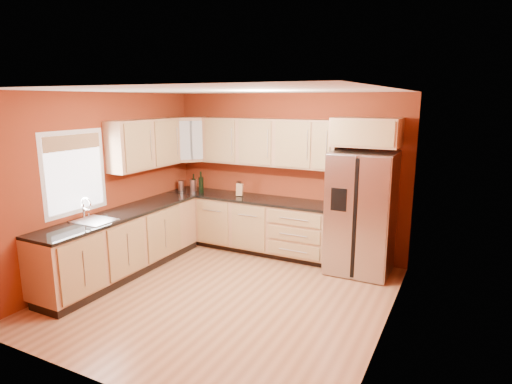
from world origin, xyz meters
TOP-DOWN VIEW (x-y plane):
  - floor at (0.00, 0.00)m, footprint 4.00×4.00m
  - ceiling at (0.00, 0.00)m, footprint 4.00×4.00m
  - wall_back at (0.00, 2.00)m, footprint 4.00×0.04m
  - wall_front at (0.00, -2.00)m, footprint 4.00×0.04m
  - wall_left at (-2.00, 0.00)m, footprint 0.04×4.00m
  - wall_right at (2.00, 0.00)m, footprint 0.04×4.00m
  - base_cabinets_back at (-0.55, 1.70)m, footprint 2.90×0.60m
  - base_cabinets_left at (-1.70, 0.00)m, footprint 0.60×2.80m
  - countertop_back at (-0.55, 1.69)m, footprint 2.90×0.62m
  - countertop_left at (-1.69, 0.00)m, footprint 0.62×2.80m
  - upper_cabinets_back at (-0.25, 1.83)m, footprint 2.30×0.33m
  - upper_cabinets_left at (-1.83, 0.72)m, footprint 0.33×1.35m
  - corner_upper_cabinet at (-1.67, 1.67)m, footprint 0.67×0.67m
  - over_fridge_cabinet at (1.35, 1.70)m, footprint 0.92×0.60m
  - refrigerator at (1.35, 1.62)m, footprint 0.90×0.75m
  - window at (-1.98, -0.50)m, footprint 0.03×0.90m
  - sink_faucet at (-1.69, -0.50)m, footprint 0.50×0.42m
  - canister_left at (-1.62, 1.68)m, footprint 0.15×0.15m
  - canister_right at (-1.85, 1.63)m, footprint 0.11×0.11m
  - wine_bottle_a at (-1.61, 1.67)m, footprint 0.08×0.08m
  - wine_bottle_b at (-1.42, 1.62)m, footprint 0.09×0.09m
  - knife_block at (-0.71, 1.71)m, footprint 0.13×0.12m
  - soap_dispenser at (0.80, 1.69)m, footprint 0.08×0.08m

SIDE VIEW (x-z plane):
  - floor at x=0.00m, z-range 0.00..0.00m
  - base_cabinets_back at x=-0.55m, z-range 0.00..0.88m
  - base_cabinets_left at x=-1.70m, z-range 0.00..0.88m
  - refrigerator at x=1.35m, z-range 0.00..1.78m
  - countertop_back at x=-0.55m, z-range 0.88..0.92m
  - countertop_left at x=-1.69m, z-range 0.88..0.92m
  - canister_right at x=-1.85m, z-range 0.92..1.09m
  - soap_dispenser at x=0.80m, z-range 0.92..1.11m
  - canister_left at x=-1.62m, z-range 0.92..1.12m
  - knife_block at x=-0.71m, z-range 0.92..1.13m
  - sink_faucet at x=-1.69m, z-range 0.92..1.22m
  - wine_bottle_a at x=-1.61m, z-range 0.92..1.22m
  - wine_bottle_b at x=-1.42m, z-range 0.92..1.29m
  - wall_back at x=0.00m, z-range 0.00..2.60m
  - wall_front at x=0.00m, z-range 0.00..2.60m
  - wall_left at x=-2.00m, z-range 0.00..2.60m
  - wall_right at x=2.00m, z-range 0.00..2.60m
  - window at x=-1.98m, z-range 1.05..2.05m
  - upper_cabinets_back at x=-0.25m, z-range 1.45..2.20m
  - upper_cabinets_left at x=-1.83m, z-range 1.45..2.20m
  - corner_upper_cabinet at x=-1.67m, z-range 1.45..2.20m
  - over_fridge_cabinet at x=1.35m, z-range 1.85..2.25m
  - ceiling at x=0.00m, z-range 2.60..2.60m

